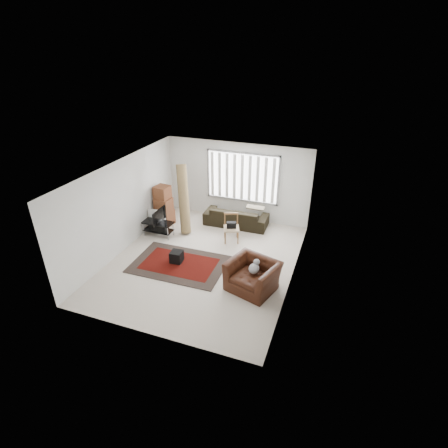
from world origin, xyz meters
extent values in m
plane|color=beige|center=(0.00, 0.00, 0.00)|extent=(6.00, 6.00, 0.00)
cube|color=white|center=(0.00, 0.00, 2.70)|extent=(5.00, 6.00, 0.02)
cube|color=silver|center=(0.00, 3.00, 1.35)|extent=(5.00, 0.02, 2.70)
cube|color=silver|center=(0.00, -3.00, 1.35)|extent=(5.00, 0.02, 2.70)
cube|color=silver|center=(-2.50, 0.00, 1.35)|extent=(0.02, 6.00, 2.70)
cube|color=silver|center=(2.50, 0.00, 1.35)|extent=(0.02, 6.00, 2.70)
cube|color=white|center=(0.20, 2.98, 1.55)|extent=(2.40, 0.01, 1.60)
cube|color=gray|center=(0.20, 2.96, 1.55)|extent=(2.52, 0.06, 1.72)
cube|color=white|center=(0.20, 2.92, 1.55)|extent=(2.40, 0.02, 1.55)
cube|color=black|center=(-0.59, -0.40, 0.01)|extent=(2.61, 1.77, 0.02)
cube|color=#440A06|center=(-0.59, -0.40, 0.02)|extent=(2.06, 1.22, 0.00)
cube|color=black|center=(-1.95, 0.89, 0.47)|extent=(0.97, 0.44, 0.04)
cube|color=black|center=(-1.95, 0.89, 0.19)|extent=(0.93, 0.41, 0.03)
cylinder|color=#B2B2B7|center=(-2.39, 0.70, 0.24)|extent=(0.03, 0.03, 0.49)
cylinder|color=#B2B2B7|center=(-1.51, 0.70, 0.24)|extent=(0.03, 0.03, 0.49)
cylinder|color=#B2B2B7|center=(-2.39, 1.07, 0.24)|extent=(0.03, 0.03, 0.49)
cylinder|color=#B2B2B7|center=(-1.51, 1.07, 0.24)|extent=(0.03, 0.03, 0.49)
imported|color=black|center=(-1.95, 0.89, 0.71)|extent=(0.10, 0.79, 0.45)
cube|color=black|center=(-0.69, -0.31, 0.18)|extent=(0.35, 0.35, 0.32)
cube|color=brown|center=(-2.15, 1.67, 0.25)|extent=(0.62, 0.57, 0.51)
cube|color=brown|center=(-2.13, 1.64, 0.74)|extent=(0.56, 0.51, 0.46)
cube|color=brown|center=(-2.17, 1.69, 1.17)|extent=(0.51, 0.51, 0.41)
cube|color=silver|center=(-2.15, 1.18, 0.36)|extent=(0.59, 0.23, 0.73)
cylinder|color=olive|center=(-1.32, 1.55, 1.10)|extent=(0.76, 0.97, 2.21)
imported|color=black|center=(0.17, 2.45, 0.41)|extent=(2.16, 0.97, 0.82)
cube|color=tan|center=(0.37, 1.36, 0.44)|extent=(0.61, 0.61, 0.05)
cylinder|color=brown|center=(0.26, 1.10, 0.22)|extent=(0.04, 0.04, 0.44)
cylinder|color=brown|center=(0.63, 1.25, 0.22)|extent=(0.04, 0.04, 0.44)
cylinder|color=brown|center=(0.11, 1.47, 0.22)|extent=(0.04, 0.04, 0.44)
cylinder|color=brown|center=(0.48, 1.62, 0.22)|extent=(0.04, 0.04, 0.44)
cube|color=brown|center=(0.29, 1.55, 0.85)|extent=(0.43, 0.20, 0.06)
cube|color=brown|center=(0.11, 1.48, 0.66)|extent=(0.05, 0.05, 0.44)
cube|color=brown|center=(0.48, 1.63, 0.66)|extent=(0.05, 0.05, 0.44)
cube|color=black|center=(0.37, 1.36, 0.56)|extent=(0.33, 0.26, 0.19)
imported|color=#36160B|center=(1.64, -0.72, 0.44)|extent=(1.43, 1.33, 0.87)
ellipsoid|color=#59595B|center=(1.64, -0.72, 0.57)|extent=(0.32, 0.37, 0.22)
sphere|color=#59595B|center=(1.69, -0.57, 0.70)|extent=(0.16, 0.16, 0.16)
camera|label=1|loc=(3.41, -7.67, 5.55)|focal=28.00mm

